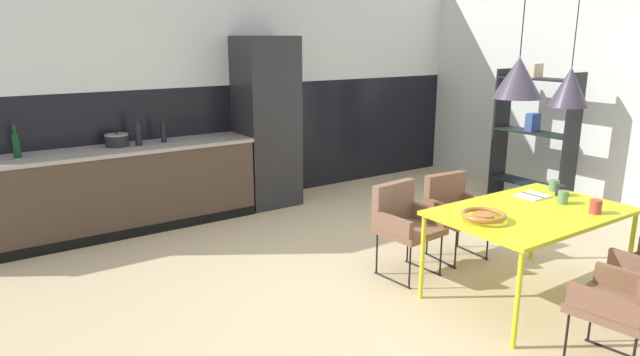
% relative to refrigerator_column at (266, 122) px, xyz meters
% --- Properties ---
extents(ground_plane, '(9.10, 9.10, 0.00)m').
position_rel_refrigerator_column_xyz_m(ground_plane, '(-0.18, -2.98, -1.02)').
color(ground_plane, '#CCB489').
extents(back_wall_splashback_dark, '(7.00, 0.12, 1.46)m').
position_rel_refrigerator_column_xyz_m(back_wall_splashback_dark, '(-0.18, 0.36, -0.29)').
color(back_wall_splashback_dark, black).
rests_on(back_wall_splashback_dark, ground).
extents(back_wall_panel_upper, '(7.00, 0.12, 1.46)m').
position_rel_refrigerator_column_xyz_m(back_wall_panel_upper, '(-0.18, 0.36, 1.17)').
color(back_wall_panel_upper, silver).
rests_on(back_wall_panel_upper, back_wall_splashback_dark).
extents(kitchen_counter, '(3.20, 0.63, 0.90)m').
position_rel_refrigerator_column_xyz_m(kitchen_counter, '(-1.94, -0.00, -0.57)').
color(kitchen_counter, '#443327').
rests_on(kitchen_counter, ground).
extents(refrigerator_column, '(0.66, 0.60, 2.04)m').
position_rel_refrigerator_column_xyz_m(refrigerator_column, '(0.00, 0.00, 0.00)').
color(refrigerator_column, '#232326').
rests_on(refrigerator_column, ground).
extents(dining_table, '(1.50, 0.96, 0.72)m').
position_rel_refrigerator_column_xyz_m(dining_table, '(0.46, -3.40, -0.34)').
color(dining_table, gold).
rests_on(dining_table, ground).
extents(armchair_by_stool, '(0.53, 0.51, 0.80)m').
position_rel_refrigerator_column_xyz_m(armchair_by_stool, '(-0.04, -2.50, -0.51)').
color(armchair_by_stool, brown).
rests_on(armchair_by_stool, ground).
extents(armchair_head_of_table, '(0.52, 0.50, 0.77)m').
position_rel_refrigerator_column_xyz_m(armchair_head_of_table, '(0.63, -2.46, -0.53)').
color(armchair_head_of_table, brown).
rests_on(armchair_head_of_table, ground).
extents(armchair_near_window, '(0.55, 0.54, 0.73)m').
position_rel_refrigerator_column_xyz_m(armchair_near_window, '(0.09, -4.37, -0.54)').
color(armchair_near_window, brown).
rests_on(armchair_near_window, ground).
extents(fruit_bowl, '(0.32, 0.32, 0.06)m').
position_rel_refrigerator_column_xyz_m(fruit_bowl, '(-0.05, -3.36, -0.26)').
color(fruit_bowl, '#B2662D').
rests_on(fruit_bowl, dining_table).
extents(open_book, '(0.25, 0.21, 0.02)m').
position_rel_refrigerator_column_xyz_m(open_book, '(0.79, -3.18, -0.29)').
color(open_book, white).
rests_on(open_book, dining_table).
extents(mug_dark_espresso, '(0.13, 0.08, 0.09)m').
position_rel_refrigerator_column_xyz_m(mug_dark_espresso, '(1.11, -3.16, -0.25)').
color(mug_dark_espresso, '#5B8456').
rests_on(mug_dark_espresso, dining_table).
extents(mug_short_terracotta, '(0.12, 0.08, 0.09)m').
position_rel_refrigerator_column_xyz_m(mug_short_terracotta, '(1.01, -3.29, -0.25)').
color(mug_short_terracotta, black).
rests_on(mug_short_terracotta, dining_table).
extents(mug_white_ceramic, '(0.13, 0.08, 0.11)m').
position_rel_refrigerator_column_xyz_m(mug_white_ceramic, '(0.82, -3.43, -0.24)').
color(mug_white_ceramic, '#5B8456').
rests_on(mug_white_ceramic, dining_table).
extents(mug_tall_blue, '(0.13, 0.09, 0.11)m').
position_rel_refrigerator_column_xyz_m(mug_tall_blue, '(0.79, -3.72, -0.24)').
color(mug_tall_blue, '#B23D33').
rests_on(mug_tall_blue, dining_table).
extents(cooking_pot, '(0.24, 0.24, 0.15)m').
position_rel_refrigerator_column_xyz_m(cooking_pot, '(-1.74, 0.09, -0.05)').
color(cooking_pot, black).
rests_on(cooking_pot, kitchen_counter).
extents(bottle_wine_green, '(0.06, 0.06, 0.28)m').
position_rel_refrigerator_column_xyz_m(bottle_wine_green, '(-1.26, 0.05, -0.01)').
color(bottle_wine_green, black).
rests_on(bottle_wine_green, kitchen_counter).
extents(bottle_spice_small, '(0.07, 0.07, 0.32)m').
position_rel_refrigerator_column_xyz_m(bottle_spice_small, '(-2.68, 0.04, 0.01)').
color(bottle_spice_small, '#0F3319').
rests_on(bottle_spice_small, kitchen_counter).
extents(bottle_vinegar_dark, '(0.07, 0.07, 0.30)m').
position_rel_refrigerator_column_xyz_m(bottle_vinegar_dark, '(-1.54, 0.01, 0.01)').
color(bottle_vinegar_dark, black).
rests_on(bottle_vinegar_dark, kitchen_counter).
extents(open_shelf_unit, '(0.30, 1.02, 1.72)m').
position_rel_refrigerator_column_xyz_m(open_shelf_unit, '(2.72, -1.81, -0.12)').
color(open_shelf_unit, black).
rests_on(open_shelf_unit, ground).
extents(pendant_lamp_over_table_near, '(0.34, 0.34, 1.28)m').
position_rel_refrigerator_column_xyz_m(pendant_lamp_over_table_near, '(0.16, -3.39, 0.72)').
color(pendant_lamp_over_table_near, black).
extents(pendant_lamp_over_table_far, '(0.30, 0.30, 1.37)m').
position_rel_refrigerator_column_xyz_m(pendant_lamp_over_table_far, '(0.76, -3.41, 0.63)').
color(pendant_lamp_over_table_far, black).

